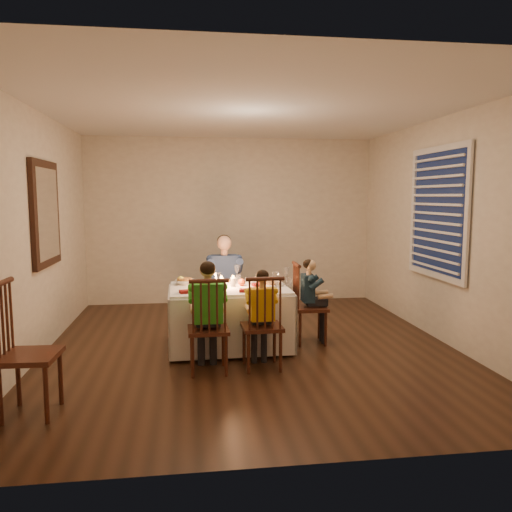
{
  "coord_description": "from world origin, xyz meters",
  "views": [
    {
      "loc": [
        -0.67,
        -5.41,
        1.69
      ],
      "look_at": [
        0.08,
        0.15,
        1.02
      ],
      "focal_mm": 35.0,
      "sensor_mm": 36.0,
      "label": 1
    }
  ],
  "objects": [
    {
      "name": "ground",
      "position": [
        0.0,
        0.0,
        0.0
      ],
      "size": [
        5.0,
        5.0,
        0.0
      ],
      "primitive_type": "plane",
      "color": "black",
      "rests_on": "ground"
    },
    {
      "name": "wall_left",
      "position": [
        -2.25,
        0.0,
        1.3
      ],
      "size": [
        0.02,
        5.0,
        2.6
      ],
      "primitive_type": "cube",
      "color": "silver",
      "rests_on": "ground"
    },
    {
      "name": "wall_right",
      "position": [
        2.25,
        0.0,
        1.3
      ],
      "size": [
        0.02,
        5.0,
        2.6
      ],
      "primitive_type": "cube",
      "color": "silver",
      "rests_on": "ground"
    },
    {
      "name": "wall_back",
      "position": [
        0.0,
        2.5,
        1.3
      ],
      "size": [
        4.5,
        0.02,
        2.6
      ],
      "primitive_type": "cube",
      "color": "silver",
      "rests_on": "ground"
    },
    {
      "name": "ceiling",
      "position": [
        0.0,
        0.0,
        2.6
      ],
      "size": [
        5.0,
        5.0,
        0.0
      ],
      "primitive_type": "plane",
      "color": "white",
      "rests_on": "wall_back"
    },
    {
      "name": "dining_table",
      "position": [
        -0.24,
        0.03,
        0.49
      ],
      "size": [
        1.35,
        0.99,
        0.66
      ],
      "rotation": [
        0.0,
        0.0,
        0.02
      ],
      "color": "white",
      "rests_on": "ground"
    },
    {
      "name": "chair_adult",
      "position": [
        -0.24,
        0.77,
        0.0
      ],
      "size": [
        0.39,
        0.37,
        0.94
      ],
      "primitive_type": null,
      "rotation": [
        0.0,
        0.0,
        -0.0
      ],
      "color": "#3A170F",
      "rests_on": "ground"
    },
    {
      "name": "chair_near_left",
      "position": [
        -0.5,
        -0.72,
        0.0
      ],
      "size": [
        0.4,
        0.38,
        0.94
      ],
      "primitive_type": null,
      "rotation": [
        0.0,
        0.0,
        3.17
      ],
      "color": "#3A170F",
      "rests_on": "ground"
    },
    {
      "name": "chair_near_right",
      "position": [
        0.03,
        -0.68,
        0.0
      ],
      "size": [
        0.4,
        0.38,
        0.94
      ],
      "primitive_type": null,
      "rotation": [
        0.0,
        0.0,
        3.17
      ],
      "color": "#3A170F",
      "rests_on": "ground"
    },
    {
      "name": "chair_end",
      "position": [
        0.7,
        0.09,
        0.0
      ],
      "size": [
        0.38,
        0.4,
        0.94
      ],
      "primitive_type": null,
      "rotation": [
        0.0,
        0.0,
        1.55
      ],
      "color": "#3A170F",
      "rests_on": "ground"
    },
    {
      "name": "chair_extra",
      "position": [
        -1.9,
        -1.49,
        0.0
      ],
      "size": [
        0.44,
        0.45,
        1.06
      ],
      "primitive_type": null,
      "rotation": [
        0.0,
        0.0,
        1.52
      ],
      "color": "#3A170F",
      "rests_on": "ground"
    },
    {
      "name": "adult",
      "position": [
        -0.24,
        0.77,
        0.0
      ],
      "size": [
        0.44,
        0.4,
        1.21
      ],
      "primitive_type": null,
      "rotation": [
        0.0,
        0.0,
        -0.0
      ],
      "color": "navy",
      "rests_on": "ground"
    },
    {
      "name": "child_green",
      "position": [
        -0.5,
        -0.72,
        0.0
      ],
      "size": [
        0.37,
        0.34,
        1.08
      ],
      "primitive_type": null,
      "rotation": [
        0.0,
        0.0,
        3.17
      ],
      "color": "green",
      "rests_on": "ground"
    },
    {
      "name": "child_yellow",
      "position": [
        0.03,
        -0.68,
        0.0
      ],
      "size": [
        0.32,
        0.29,
        0.99
      ],
      "primitive_type": null,
      "rotation": [
        0.0,
        0.0,
        3.17
      ],
      "color": "gold",
      "rests_on": "ground"
    },
    {
      "name": "child_teal",
      "position": [
        0.7,
        0.09,
        0.0
      ],
      "size": [
        0.28,
        0.31,
        0.98
      ],
      "primitive_type": null,
      "rotation": [
        0.0,
        0.0,
        1.55
      ],
      "color": "#182C3C",
      "rests_on": "ground"
    },
    {
      "name": "setting_adult",
      "position": [
        -0.29,
        0.32,
        0.7
      ],
      "size": [
        0.27,
        0.27,
        0.02
      ],
      "primitive_type": "cylinder",
      "rotation": [
        0.0,
        0.0,
        0.02
      ],
      "color": "silver",
      "rests_on": "dining_table"
    },
    {
      "name": "setting_green",
      "position": [
        -0.55,
        -0.25,
        0.7
      ],
      "size": [
        0.27,
        0.27,
        0.02
      ],
      "primitive_type": "cylinder",
      "rotation": [
        0.0,
        0.0,
        0.02
      ],
      "color": "silver",
      "rests_on": "dining_table"
    },
    {
      "name": "setting_yellow",
      "position": [
        0.08,
        -0.27,
        0.7
      ],
      "size": [
        0.27,
        0.27,
        0.02
      ],
      "primitive_type": "cylinder",
      "rotation": [
        0.0,
        0.0,
        0.02
      ],
      "color": "silver",
      "rests_on": "dining_table"
    },
    {
      "name": "setting_teal",
      "position": [
        0.26,
        0.06,
        0.7
      ],
      "size": [
        0.27,
        0.27,
        0.02
      ],
      "primitive_type": "cylinder",
      "rotation": [
        0.0,
        0.0,
        0.02
      ],
      "color": "silver",
      "rests_on": "dining_table"
    },
    {
      "name": "candle_left",
      "position": [
        -0.33,
        0.03,
        0.74
      ],
      "size": [
        0.06,
        0.06,
        0.1
      ],
      "primitive_type": "cylinder",
      "color": "white",
      "rests_on": "dining_table"
    },
    {
      "name": "candle_right",
      "position": [
        -0.19,
        0.03,
        0.74
      ],
      "size": [
        0.06,
        0.06,
        0.1
      ],
      "primitive_type": "cylinder",
      "color": "white",
      "rests_on": "dining_table"
    },
    {
      "name": "squash",
      "position": [
        -0.77,
        0.3,
        0.74
      ],
      "size": [
        0.09,
        0.09,
        0.09
      ],
      "primitive_type": "sphere",
      "color": "#FFFB43",
      "rests_on": "dining_table"
    },
    {
      "name": "orange_fruit",
      "position": [
        -0.09,
        0.08,
        0.73
      ],
      "size": [
        0.08,
        0.08,
        0.08
      ],
      "primitive_type": "sphere",
      "color": "#FF4E15",
      "rests_on": "dining_table"
    },
    {
      "name": "serving_bowl",
      "position": [
        -0.73,
        0.26,
        0.72
      ],
      "size": [
        0.25,
        0.25,
        0.05
      ],
      "primitive_type": "imported",
      "rotation": [
        0.0,
        0.0,
        -0.14
      ],
      "color": "silver",
      "rests_on": "dining_table"
    },
    {
      "name": "wall_mirror",
      "position": [
        -2.22,
        0.3,
        1.5
      ],
      "size": [
        0.06,
        0.95,
        1.15
      ],
      "color": "black",
      "rests_on": "wall_left"
    },
    {
      "name": "window_blinds",
      "position": [
        2.21,
        0.1,
        1.5
      ],
      "size": [
        0.07,
        1.34,
        1.54
      ],
      "color": "#0D1736",
      "rests_on": "wall_right"
    }
  ]
}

